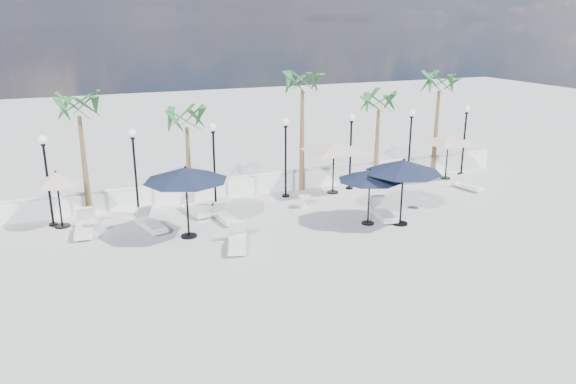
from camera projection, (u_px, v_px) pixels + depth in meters
name	position (u px, v px, depth m)	size (l,w,h in m)	color
ground	(349.00, 244.00, 21.55)	(100.00, 100.00, 0.00)	#AFB0AA
balustrade	(278.00, 182.00, 28.04)	(26.00, 0.30, 1.01)	white
lamppost_0	(46.00, 168.00, 22.74)	(0.36, 0.36, 3.84)	black
lamppost_1	(134.00, 160.00, 24.02)	(0.36, 0.36, 3.84)	black
lamppost_2	(214.00, 153.00, 25.29)	(0.36, 0.36, 3.84)	black
lamppost_3	(286.00, 147.00, 26.56)	(0.36, 0.36, 3.84)	black
lamppost_4	(351.00, 141.00, 27.83)	(0.36, 0.36, 3.84)	black
lamppost_5	(410.00, 135.00, 29.10)	(0.36, 0.36, 3.84)	black
lamppost_6	(465.00, 131.00, 30.37)	(0.36, 0.36, 3.84)	black
palm_0	(79.00, 113.00, 23.39)	(2.60, 2.60, 5.50)	brown
palm_1	(186.00, 124.00, 25.26)	(2.60, 2.60, 4.70)	brown
palm_2	(302.00, 88.00, 26.93)	(2.60, 2.60, 6.10)	brown
palm_3	(379.00, 107.00, 28.83)	(2.60, 2.60, 4.90)	brown
palm_4	(439.00, 88.00, 29.95)	(2.60, 2.60, 5.70)	brown
lounger_0	(84.00, 227.00, 22.53)	(0.92, 2.20, 0.80)	silver
lounger_1	(225.00, 216.00, 23.90)	(0.76, 1.79, 0.65)	silver
lounger_2	(151.00, 224.00, 22.97)	(1.09, 2.07, 0.74)	silver
lounger_3	(195.00, 208.00, 24.82)	(1.05, 2.12, 0.76)	silver
lounger_4	(237.00, 242.00, 21.11)	(1.25, 2.13, 0.76)	silver
lounger_5	(382.00, 213.00, 24.27)	(0.96, 2.08, 0.75)	silver
lounger_6	(468.00, 186.00, 28.38)	(0.82, 1.68, 0.61)	silver
side_table_0	(93.00, 226.00, 22.45)	(0.56, 0.56, 0.54)	silver
side_table_1	(304.00, 201.00, 25.59)	(0.57, 0.57, 0.55)	silver
side_table_2	(422.00, 203.00, 25.56)	(0.46, 0.46, 0.44)	silver
parasol_navy_left	(186.00, 175.00, 21.51)	(3.29, 3.29, 2.91)	black
parasol_navy_mid	(370.00, 176.00, 23.05)	(2.68, 2.68, 2.40)	black
parasol_navy_right	(404.00, 167.00, 22.88)	(3.18, 3.18, 2.85)	black
parasol_cream_sq_a	(334.00, 143.00, 27.16)	(5.53, 5.53, 2.71)	black
parasol_cream_sq_b	(449.00, 136.00, 29.69)	(5.04, 5.04, 2.53)	black
parasol_cream_small	(56.00, 179.00, 22.73)	(1.96, 1.96, 2.41)	black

